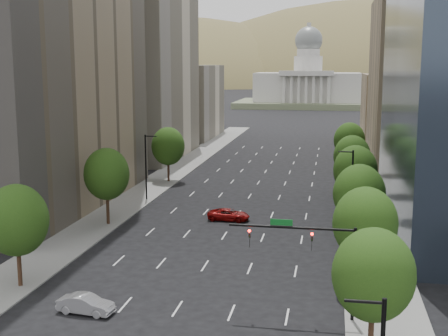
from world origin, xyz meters
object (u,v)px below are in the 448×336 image
Objects in this scene: capitol at (308,87)px; car_silver at (86,304)px; traffic_signal at (319,251)px; car_red_far at (229,215)px.

capitol is 221.98m from car_silver.
capitol reaches higher than traffic_signal.
capitol is at bearing 1.97° from car_red_far.
traffic_signal is 2.12× the size of car_silver.
car_silver is 0.87× the size of car_red_far.
capitol reaches higher than car_red_far.
car_silver is at bearing -173.16° from traffic_signal.
traffic_signal is at bearing -76.73° from car_silver.
car_silver is at bearing 170.61° from car_red_far.
traffic_signal is 1.84× the size of car_red_far.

